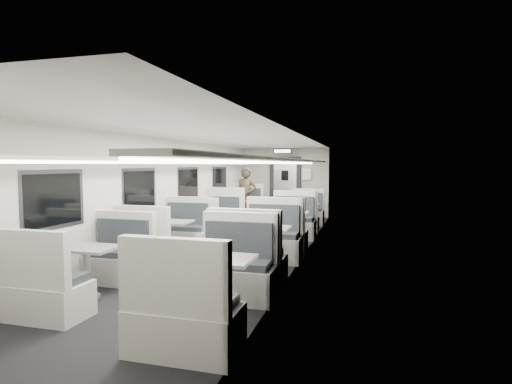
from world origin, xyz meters
The scene contains 19 objects.
room centered at (0.00, 0.00, 1.20)m, with size 3.24×12.24×2.64m.
booth_left_a centered at (-1.00, 3.50, 0.41)m, with size 1.12×2.27×1.21m.
booth_left_b centered at (-1.00, 1.53, 0.36)m, with size 1.00×2.03×1.08m.
booth_left_c centered at (-1.00, -0.81, 0.38)m, with size 1.05×2.12×1.14m.
booth_left_d centered at (-1.00, -3.19, 0.37)m, with size 1.01×2.05×1.10m.
booth_right_a centered at (1.00, 3.63, 0.36)m, with size 1.00×2.02×1.08m.
booth_right_b centered at (1.00, 1.08, 0.39)m, with size 1.08×2.19×1.17m.
booth_right_c centered at (1.00, -1.30, 0.40)m, with size 1.11×2.25×1.20m.
booth_right_d centered at (1.00, -3.52, 0.39)m, with size 1.08×2.20×1.18m.
passenger centered at (-0.68, 3.40, 0.88)m, with size 0.64×0.42×1.76m, color black.
window_a centered at (-1.49, 3.40, 1.35)m, with size 0.02×1.18×0.84m, color black.
window_b centered at (-1.49, 1.20, 1.35)m, with size 0.02×1.18×0.84m, color black.
window_c centered at (-1.49, -1.00, 1.35)m, with size 0.02×1.18×0.84m, color black.
window_d centered at (-1.49, -3.20, 1.35)m, with size 0.02×1.18×0.84m, color black.
luggage_rack_left centered at (-1.24, -0.30, 1.92)m, with size 0.46×10.40×0.09m.
luggage_rack_right centered at (1.24, -0.30, 1.92)m, with size 0.46×10.40×0.09m.
vestibule_door centered at (0.00, 5.93, 1.04)m, with size 1.10×0.13×2.10m.
exit_sign centered at (0.00, 5.44, 2.28)m, with size 0.62×0.12×0.16m.
wall_notice centered at (0.75, 5.92, 1.50)m, with size 0.32×0.02×0.40m, color white.
Camera 1 is at (2.66, -7.80, 1.84)m, focal length 28.00 mm.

